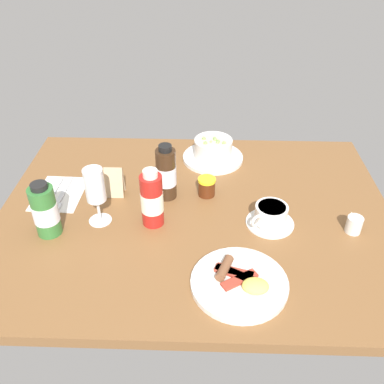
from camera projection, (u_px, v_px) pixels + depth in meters
The scene contains 12 objects.
ground_plane at pixel (195, 216), 118.57cm from camera, with size 110.00×84.00×3.00cm, color brown.
porridge_bowl at pixel (213, 150), 138.54cm from camera, with size 19.99×19.99×8.09cm.
cutlery_setting at pixel (59, 194), 124.09cm from camera, with size 14.26×18.29×0.90cm.
coffee_cup at pixel (271, 216), 111.76cm from camera, with size 12.94×12.94×5.82cm.
creamer_jug at pixel (354, 224), 109.54cm from camera, with size 4.08×4.99×5.16cm.
wine_glass at pixel (95, 188), 108.16cm from camera, with size 6.16×6.16×16.45cm.
jam_jar at pixel (207, 187), 122.63cm from camera, with size 5.19×5.19×5.64cm.
sauce_bottle_brown at pixel (166, 174), 119.15cm from camera, with size 5.80×5.80×16.99cm.
sauce_bottle_red at pixel (152, 200), 109.43cm from camera, with size 5.98×5.98×16.71cm.
sauce_bottle_green at pixel (45, 211), 106.53cm from camera, with size 6.52×6.52×15.38cm.
breakfast_plate at pixel (240, 282), 95.15cm from camera, with size 22.27×22.27×3.70cm.
menu_card at pixel (114, 181), 121.94cm from camera, with size 5.33×4.37×9.16cm.
Camera 1 is at (-2.16, 92.33, 73.17)cm, focal length 39.30 mm.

